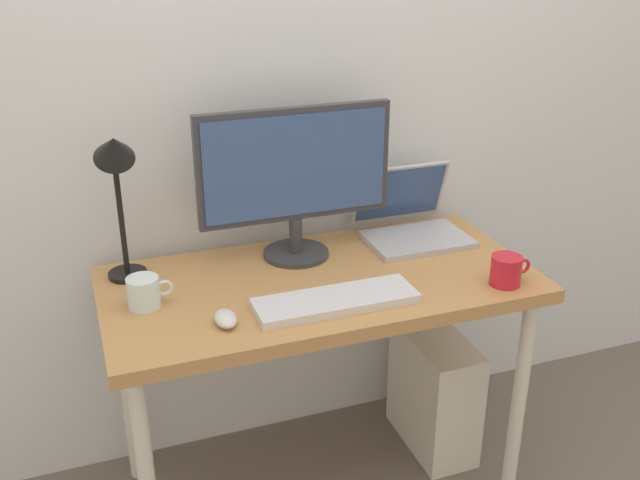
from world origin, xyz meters
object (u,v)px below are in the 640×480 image
laptop (410,220)px  mouse (226,319)px  keyboard (336,301)px  computer_tower (434,391)px  desk (320,302)px  coffee_mug (506,270)px  desk_lamp (116,172)px  monitor (295,174)px  glass_cup (144,292)px

laptop → mouse: 0.78m
laptop → keyboard: (-0.39, -0.35, -0.04)m
computer_tower → keyboard: bearing=-154.0°
desk → coffee_mug: (0.48, -0.21, 0.12)m
keyboard → computer_tower: 0.74m
desk_lamp → computer_tower: (0.95, -0.11, -0.86)m
desk_lamp → keyboard: bearing=-33.3°
mouse → computer_tower: size_ratio=0.21×
keyboard → mouse: bearing=-179.6°
desk → mouse: mouse is taller
monitor → glass_cup: size_ratio=4.81×
desk → mouse: (-0.31, -0.16, 0.10)m
mouse → desk_lamp: bearing=121.4°
laptop → coffee_mug: (0.10, -0.40, -0.01)m
laptop → coffee_mug: bearing=-75.8°
desk_lamp → monitor: bearing=-0.1°
desk → desk_lamp: desk_lamp is taller
desk_lamp → mouse: (0.20, -0.33, -0.31)m
mouse → glass_cup: bearing=137.3°
monitor → glass_cup: 0.55m
keyboard → desk: bearing=85.1°
laptop → computer_tower: 0.61m
mouse → laptop: bearing=27.1°
laptop → mouse: laptop is taller
monitor → coffee_mug: size_ratio=4.76×
laptop → keyboard: 0.53m
keyboard → computer_tower: size_ratio=1.05×
computer_tower → laptop: bearing=114.6°
monitor → laptop: size_ratio=1.82×
desk → monitor: 0.38m
laptop → glass_cup: 0.89m
keyboard → coffee_mug: 0.50m
glass_cup → mouse: bearing=-42.7°
computer_tower → desk: bearing=-172.3°
laptop → glass_cup: bearing=-167.8°
desk → keyboard: 0.19m
desk → mouse: 0.37m
computer_tower → coffee_mug: bearing=-81.2°
monitor → glass_cup: monitor is taller
monitor → coffee_mug: bearing=-37.6°
desk → laptop: 0.44m
desk → monitor: monitor is taller
laptop → mouse: (-0.69, -0.35, -0.04)m
laptop → desk_lamp: 0.93m
glass_cup → keyboard: bearing=-18.8°
desk → monitor: bearing=95.5°
desk_lamp → laptop: bearing=1.3°
desk_lamp → coffee_mug: 1.10m
computer_tower → desk_lamp: bearing=173.4°
glass_cup → coffee_mug: bearing=-12.4°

